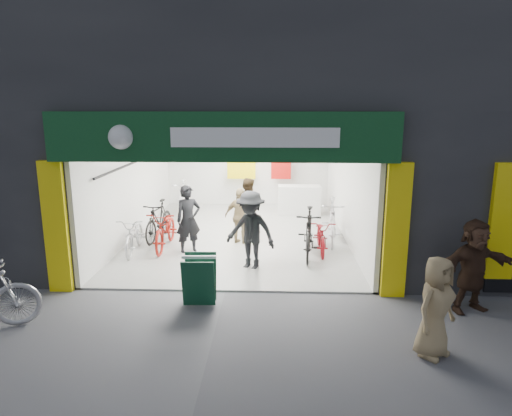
# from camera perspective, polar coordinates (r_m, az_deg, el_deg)

# --- Properties ---
(ground) EXTENTS (60.00, 60.00, 0.00)m
(ground) POSITION_cam_1_polar(r_m,az_deg,el_deg) (9.18, -3.90, -10.44)
(ground) COLOR #56565B
(ground) RESTS_ON ground
(building) EXTENTS (17.00, 10.27, 8.00)m
(building) POSITION_cam_1_polar(r_m,az_deg,el_deg) (13.40, 2.18, 15.76)
(building) COLOR #232326
(building) RESTS_ON ground
(bike_left_front) EXTENTS (0.77, 1.84, 0.94)m
(bike_left_front) POSITION_cam_1_polar(r_m,az_deg,el_deg) (11.74, -14.93, -3.21)
(bike_left_front) COLOR #AFAFB4
(bike_left_front) RESTS_ON ground
(bike_left_midfront) EXTENTS (0.76, 1.86, 1.09)m
(bike_left_midfront) POSITION_cam_1_polar(r_m,az_deg,el_deg) (12.66, -12.06, -1.56)
(bike_left_midfront) COLOR black
(bike_left_midfront) RESTS_ON ground
(bike_left_midback) EXTENTS (0.68, 1.95, 1.02)m
(bike_left_midback) POSITION_cam_1_polar(r_m,az_deg,el_deg) (11.87, -11.21, -2.63)
(bike_left_midback) COLOR #9A160E
(bike_left_midback) RESTS_ON ground
(bike_left_back) EXTENTS (0.69, 1.99, 1.18)m
(bike_left_back) POSITION_cam_1_polar(r_m,az_deg,el_deg) (15.32, -9.15, 1.22)
(bike_left_back) COLOR silver
(bike_left_back) RESTS_ON ground
(bike_right_front) EXTENTS (0.77, 2.03, 1.19)m
(bike_right_front) POSITION_cam_1_polar(r_m,az_deg,el_deg) (11.03, 6.62, -3.19)
(bike_right_front) COLOR black
(bike_right_front) RESTS_ON ground
(bike_right_mid) EXTENTS (0.60, 1.67, 0.87)m
(bike_right_mid) POSITION_cam_1_polar(r_m,az_deg,el_deg) (11.47, 8.17, -3.44)
(bike_right_mid) COLOR maroon
(bike_right_mid) RESTS_ON ground
(bike_right_back) EXTENTS (0.75, 2.02, 1.19)m
(bike_right_back) POSITION_cam_1_polar(r_m,az_deg,el_deg) (12.24, 9.48, -1.70)
(bike_right_back) COLOR #B4B4B9
(bike_right_back) RESTS_ON ground
(customer_a) EXTENTS (0.74, 0.66, 1.71)m
(customer_a) POSITION_cam_1_polar(r_m,az_deg,el_deg) (11.33, -8.45, -1.47)
(customer_a) COLOR black
(customer_a) RESTS_ON ground
(customer_b) EXTENTS (0.96, 0.87, 1.61)m
(customer_b) POSITION_cam_1_polar(r_m,az_deg,el_deg) (12.99, -1.08, 0.28)
(customer_b) COLOR #382B19
(customer_b) RESTS_ON ground
(customer_c) EXTENTS (1.32, 1.06, 1.78)m
(customer_c) POSITION_cam_1_polar(r_m,az_deg,el_deg) (10.10, -0.67, -2.86)
(customer_c) COLOR black
(customer_c) RESTS_ON ground
(customer_d) EXTENTS (0.96, 0.63, 1.51)m
(customer_d) POSITION_cam_1_polar(r_m,az_deg,el_deg) (11.94, -1.93, -1.09)
(customer_d) COLOR #957F56
(customer_d) RESTS_ON ground
(pedestrian_near) EXTENTS (0.88, 0.85, 1.52)m
(pedestrian_near) POSITION_cam_1_polar(r_m,az_deg,el_deg) (7.23, 21.52, -11.44)
(pedestrian_near) COLOR #907953
(pedestrian_near) RESTS_ON ground
(pedestrian_far) EXTENTS (1.65, 0.99, 1.69)m
(pedestrian_far) POSITION_cam_1_polar(r_m,az_deg,el_deg) (8.95, 25.51, -6.55)
(pedestrian_far) COLOR #352218
(pedestrian_far) RESTS_ON ground
(sandwich_board) EXTENTS (0.62, 0.63, 0.91)m
(sandwich_board) POSITION_cam_1_polar(r_m,az_deg,el_deg) (8.51, -7.09, -8.78)
(sandwich_board) COLOR #0D3722
(sandwich_board) RESTS_ON ground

